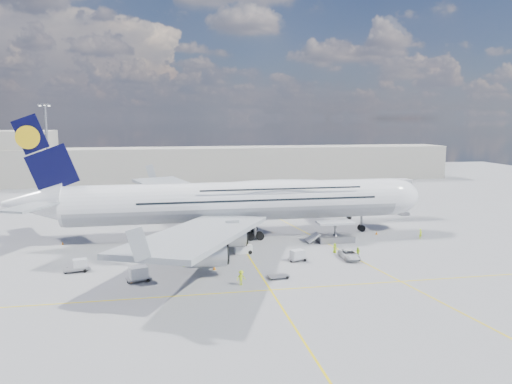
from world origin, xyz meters
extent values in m
plane|color=gray|center=(0.00, 0.00, 0.00)|extent=(300.00, 300.00, 0.00)
cube|color=yellow|center=(0.00, 0.00, 0.01)|extent=(0.25, 220.00, 0.01)
cube|color=yellow|center=(0.00, -20.00, 0.01)|extent=(120.00, 0.25, 0.01)
cube|color=yellow|center=(14.00, 10.00, 0.01)|extent=(14.16, 99.06, 0.01)
cylinder|color=white|center=(0.00, 10.00, 6.80)|extent=(62.00, 7.20, 7.20)
cylinder|color=#9EA0A5|center=(0.00, 10.00, 6.65)|extent=(60.76, 7.13, 7.13)
ellipsoid|color=white|center=(8.00, 10.00, 8.78)|extent=(36.00, 6.84, 3.76)
ellipsoid|color=white|center=(31.00, 10.00, 6.80)|extent=(11.52, 7.20, 7.20)
ellipsoid|color=black|center=(34.24, 10.00, 7.40)|extent=(3.84, 4.16, 1.44)
cone|color=white|center=(-35.50, 10.00, 7.60)|extent=(10.00, 6.84, 6.84)
cube|color=black|center=(-33.50, 10.00, 16.40)|extent=(11.02, 0.46, 14.61)
cylinder|color=yellow|center=(-35.60, 10.00, 18.90)|extent=(4.00, 0.60, 4.00)
cube|color=#999EA3|center=(-8.00, 30.00, 5.60)|extent=(25.49, 39.15, 3.35)
cube|color=#999EA3|center=(-8.00, -10.00, 5.60)|extent=(25.49, 39.15, 3.35)
cylinder|color=#B7BABF|center=(-3.00, 22.50, 3.20)|extent=(5.20, 3.50, 3.50)
cylinder|color=#B7BABF|center=(-7.50, 33.00, 3.20)|extent=(5.20, 3.50, 3.50)
cylinder|color=#B7BABF|center=(-3.00, -2.50, 3.20)|extent=(5.20, 3.50, 3.50)
cylinder|color=#B7BABF|center=(-7.50, -13.00, 3.20)|extent=(5.20, 3.50, 3.50)
cylinder|color=gray|center=(25.00, 10.00, 2.20)|extent=(0.44, 0.44, 3.80)
cylinder|color=black|center=(25.00, 10.00, 0.65)|extent=(1.30, 0.90, 1.30)
cylinder|color=gray|center=(0.00, 10.00, 2.20)|extent=(0.56, 0.56, 3.80)
cylinder|color=black|center=(0.00, 13.20, 0.75)|extent=(1.50, 0.90, 1.50)
cube|color=#B7B7BC|center=(25.00, 18.60, 7.10)|extent=(3.00, 10.00, 2.60)
cube|color=#B7B7BC|center=(33.00, 23.60, 7.10)|extent=(18.00, 3.00, 2.60)
cylinder|color=gray|center=(27.00, 21.60, 3.55)|extent=(0.80, 0.80, 7.10)
cylinder|color=black|center=(27.00, 21.60, 0.45)|extent=(0.90, 0.80, 0.90)
cylinder|color=gray|center=(41.00, 23.60, 3.55)|extent=(1.00, 1.00, 7.10)
cube|color=gray|center=(41.00, 23.60, 0.40)|extent=(2.00, 2.00, 0.80)
cylinder|color=#B7B7BC|center=(25.00, 14.80, 7.10)|extent=(3.60, 3.60, 2.80)
cube|color=silver|center=(17.00, 2.90, 3.50)|extent=(6.50, 3.20, 0.35)
cube|color=gray|center=(17.00, 2.90, 0.55)|extent=(6.50, 3.20, 1.10)
cube|color=gray|center=(17.00, 2.90, 2.05)|extent=(0.22, 1.99, 3.00)
cylinder|color=black|center=(14.40, 1.70, 0.35)|extent=(0.70, 0.30, 0.70)
cube|color=silver|center=(12.80, 2.90, 1.00)|extent=(2.16, 2.60, 1.60)
cylinder|color=gray|center=(-40.00, 45.00, 12.50)|extent=(0.70, 0.70, 25.00)
cube|color=gray|center=(-40.00, 45.00, 25.20)|extent=(3.00, 0.40, 0.60)
cube|color=#B2AD9E|center=(0.00, 95.00, 6.00)|extent=(180.00, 16.00, 12.00)
cube|color=#193814|center=(40.00, 140.00, 4.00)|extent=(160.00, 6.00, 8.00)
cube|color=gray|center=(-25.60, -6.40, 0.31)|extent=(2.95, 2.07, 0.16)
cylinder|color=black|center=(-26.67, -6.93, 0.20)|extent=(0.39, 0.16, 0.39)
cylinder|color=black|center=(-24.53, -5.86, 0.20)|extent=(0.39, 0.16, 0.39)
cube|color=silver|center=(-25.60, -6.40, 1.02)|extent=(2.24, 1.80, 1.33)
cube|color=gray|center=(-15.38, -1.96, 0.30)|extent=(2.85, 2.00, 0.15)
cylinder|color=black|center=(-16.41, -2.47, 0.19)|extent=(0.38, 0.15, 0.38)
cylinder|color=black|center=(-14.35, -1.44, 0.19)|extent=(0.38, 0.15, 0.38)
cube|color=gray|center=(-16.96, -13.21, 0.37)|extent=(3.55, 2.55, 0.19)
cylinder|color=black|center=(-18.24, -13.84, 0.23)|extent=(0.47, 0.19, 0.47)
cylinder|color=black|center=(-15.68, -12.57, 0.23)|extent=(0.47, 0.19, 0.47)
cube|color=silver|center=(-16.96, -13.21, 1.23)|extent=(2.71, 2.20, 1.60)
cube|color=gray|center=(-26.09, -7.06, 0.39)|extent=(3.69, 2.57, 0.20)
cylinder|color=black|center=(-27.43, -7.73, 0.25)|extent=(0.49, 0.20, 0.49)
cylinder|color=black|center=(-24.75, -6.39, 0.25)|extent=(0.49, 0.20, 0.49)
cube|color=gray|center=(2.12, -15.51, 0.33)|extent=(3.04, 1.95, 0.17)
cylinder|color=black|center=(0.99, -16.07, 0.21)|extent=(0.42, 0.17, 0.42)
cylinder|color=black|center=(3.25, -14.94, 0.21)|extent=(0.42, 0.17, 0.42)
cube|color=gray|center=(6.99, -7.75, 0.32)|extent=(3.10, 2.32, 0.17)
cylinder|color=black|center=(5.89, -8.30, 0.20)|extent=(0.41, 0.17, 0.41)
cylinder|color=black|center=(8.10, -7.20, 0.20)|extent=(0.41, 0.17, 0.41)
cube|color=silver|center=(6.99, -7.75, 1.06)|extent=(2.38, 1.98, 1.38)
cube|color=white|center=(-0.60, -1.97, 0.73)|extent=(2.97, 1.49, 1.35)
cube|color=black|center=(-0.60, -1.97, 1.55)|extent=(1.10, 1.29, 0.52)
cylinder|color=black|center=(-1.64, -2.54, 0.33)|extent=(0.66, 0.26, 0.66)
cylinder|color=black|center=(0.43, -1.40, 0.33)|extent=(0.66, 0.26, 0.66)
cube|color=gray|center=(-7.44, 27.29, 0.98)|extent=(6.82, 4.26, 1.97)
cube|color=white|center=(-8.13, 27.29, 2.86)|extent=(5.26, 3.82, 2.17)
cube|color=white|center=(-4.98, 27.29, 1.87)|extent=(2.39, 2.71, 1.58)
cube|color=black|center=(-4.29, 27.29, 2.07)|extent=(0.76, 1.92, 0.89)
cylinder|color=black|center=(-5.27, 26.16, 0.54)|extent=(1.08, 0.34, 1.08)
cylinder|color=black|center=(-9.61, 28.42, 0.54)|extent=(1.08, 0.34, 1.08)
cube|color=orange|center=(-8.13, 27.29, 2.17)|extent=(5.32, 3.89, 0.49)
cube|color=gray|center=(-12.90, 47.02, 1.10)|extent=(7.61, 4.96, 2.20)
cube|color=white|center=(-13.67, 47.02, 3.19)|extent=(5.90, 4.41, 2.42)
cube|color=white|center=(-10.16, 47.02, 2.09)|extent=(2.73, 3.06, 1.76)
cube|color=black|center=(-9.39, 47.02, 2.31)|extent=(0.92, 2.12, 0.99)
cylinder|color=black|center=(-10.49, 45.75, 0.60)|extent=(1.21, 0.38, 1.21)
cylinder|color=black|center=(-15.32, 48.28, 0.60)|extent=(1.21, 0.38, 1.21)
imported|color=silver|center=(15.38, -8.26, 0.72)|extent=(2.53, 5.25, 1.44)
imported|color=#D4FF1A|center=(33.31, 2.05, 0.93)|extent=(0.80, 0.67, 1.86)
imported|color=#ABDD17|center=(17.27, -7.18, 0.76)|extent=(0.93, 0.94, 1.53)
imported|color=#B0E317|center=(-10.64, -7.41, 0.85)|extent=(0.62, 1.07, 1.70)
imported|color=#BAE718|center=(14.34, -4.42, 0.83)|extent=(0.90, 0.96, 1.65)
imported|color=#CEF119|center=(-3.44, -17.34, 1.00)|extent=(1.45, 1.08, 2.01)
cone|color=orange|center=(26.78, 6.83, 0.31)|extent=(0.48, 0.48, 0.61)
cube|color=orange|center=(26.78, 6.83, 0.02)|extent=(0.42, 0.42, 0.03)
cone|color=orange|center=(-2.85, 30.37, 0.25)|extent=(0.39, 0.39, 0.50)
cube|color=orange|center=(-2.85, 30.37, 0.01)|extent=(0.34, 0.34, 0.03)
cone|color=orange|center=(-17.33, 33.49, 0.30)|extent=(0.48, 0.48, 0.61)
cube|color=orange|center=(-17.33, 33.49, 0.02)|extent=(0.41, 0.41, 0.03)
cone|color=orange|center=(-6.23, -9.88, 0.31)|extent=(0.48, 0.48, 0.61)
cube|color=orange|center=(-6.23, -9.88, 0.02)|extent=(0.41, 0.41, 0.03)
cone|color=orange|center=(-17.95, -13.70, 0.26)|extent=(0.40, 0.40, 0.51)
cube|color=orange|center=(-17.95, -13.70, 0.01)|extent=(0.35, 0.35, 0.03)
cone|color=orange|center=(-31.00, 9.84, 0.26)|extent=(0.41, 0.41, 0.52)
cube|color=orange|center=(-31.00, 9.84, 0.01)|extent=(0.35, 0.35, 0.03)
camera|label=1|loc=(-13.51, -80.71, 22.04)|focal=35.00mm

